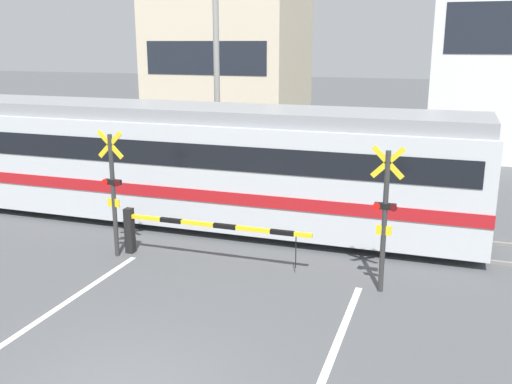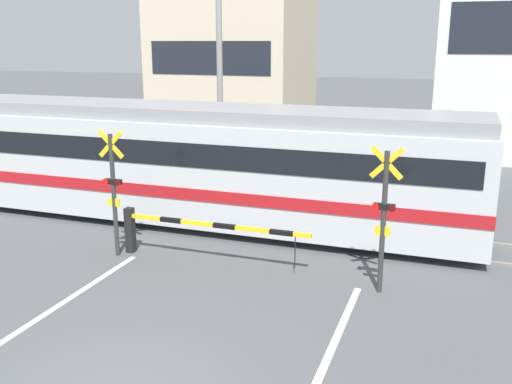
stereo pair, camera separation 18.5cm
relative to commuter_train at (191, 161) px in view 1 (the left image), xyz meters
name	(u,v)px [view 1 (the left image)]	position (x,y,z in m)	size (l,w,h in m)	color
rail_track_near	(270,237)	(2.65, -0.72, -1.78)	(50.00, 0.10, 0.08)	gray
rail_track_far	(285,222)	(2.65, 0.72, -1.78)	(50.00, 0.10, 0.08)	gray
commuter_train	(191,161)	(0.00, 0.00, 0.00)	(16.28, 2.77, 3.41)	silver
crossing_barrier_near	(177,228)	(0.96, -2.86, -1.03)	(4.76, 0.20, 1.15)	black
crossing_barrier_far	(355,186)	(4.34, 2.71, -1.03)	(4.76, 0.20, 1.15)	black
crossing_signal_left	(113,188)	(-0.57, -3.16, -0.09)	(0.68, 0.15, 3.13)	#333333
crossing_signal_right	(385,213)	(5.87, -3.16, -0.09)	(0.68, 0.15, 3.13)	#333333
pedestrian	(291,158)	(1.58, 5.17, -0.81)	(0.38, 0.23, 1.75)	brown
building_left_of_street	(230,64)	(-4.44, 14.55, 2.17)	(7.45, 6.61, 7.98)	beige
building_right_of_street	(500,41)	(8.87, 14.55, 3.35)	(5.71, 6.61, 10.34)	white
utility_pole_streetside	(217,80)	(-1.32, 5.21, 1.95)	(0.22, 0.22, 7.54)	gray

